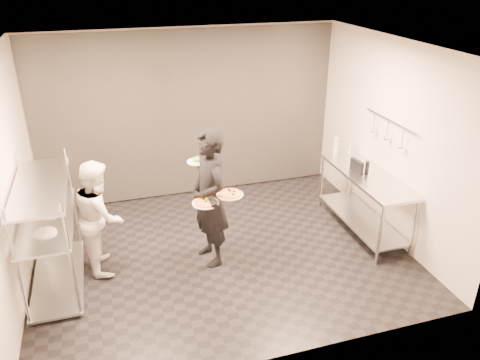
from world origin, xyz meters
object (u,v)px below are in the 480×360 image
object	(u,v)px
prep_counter	(365,192)
pos_monitor	(357,166)
waiter	(210,199)
bottle_green	(336,146)
pass_rack	(49,229)
salad_plate	(197,160)
pizza_plate_far	(230,194)
chef	(100,216)
bottle_clear	(350,148)
bottle_dark	(367,168)
pizza_plate_near	(206,202)

from	to	relation	value
prep_counter	pos_monitor	xyz separation A→B (m)	(-0.12, 0.10, 0.39)
waiter	bottle_green	bearing A→B (deg)	99.89
pass_rack	salad_plate	size ratio (longest dim) A/B	5.88
prep_counter	pass_rack	bearing A→B (deg)	-179.97
pizza_plate_far	chef	bearing A→B (deg)	161.47
chef	pizza_plate_far	size ratio (longest dim) A/B	4.54
pos_monitor	bottle_clear	distance (m)	0.73
pos_monitor	bottle_green	distance (m)	0.70
pass_rack	bottle_clear	xyz separation A→B (m)	(4.48, 0.79, 0.24)
bottle_green	bottle_clear	bearing A→B (deg)	-3.71
pizza_plate_far	bottle_green	distance (m)	2.35
pos_monitor	bottle_dark	size ratio (longest dim) A/B	1.38
pass_rack	chef	bearing A→B (deg)	17.27
prep_counter	chef	distance (m)	3.74
pizza_plate_near	salad_plate	distance (m)	0.64
pass_rack	salad_plate	bearing A→B (deg)	6.68
waiter	pizza_plate_far	xyz separation A→B (m)	(0.20, -0.25, 0.16)
chef	bottle_green	bearing A→B (deg)	-81.76
prep_counter	pizza_plate_far	world-z (taller)	pizza_plate_far
pizza_plate_far	bottle_green	bearing A→B (deg)	29.12
waiter	pos_monitor	size ratio (longest dim) A/B	7.04
pass_rack	bottle_dark	xyz separation A→B (m)	(4.33, 0.02, 0.25)
pass_rack	prep_counter	size ratio (longest dim) A/B	0.89
chef	bottle_green	size ratio (longest dim) A/B	5.32
bottle_green	bottle_dark	distance (m)	0.79
waiter	pizza_plate_far	bearing A→B (deg)	27.85
pizza_plate_far	bottle_dark	distance (m)	2.18
bottle_green	salad_plate	bearing A→B (deg)	-166.05
salad_plate	bottle_dark	size ratio (longest dim) A/B	1.42
prep_counter	pizza_plate_near	size ratio (longest dim) A/B	5.35
chef	bottle_green	xyz separation A→B (m)	(3.64, 0.62, 0.31)
waiter	salad_plate	bearing A→B (deg)	-178.62
chef	pizza_plate_far	world-z (taller)	chef
pass_rack	pizza_plate_near	size ratio (longest dim) A/B	4.76
waiter	bottle_clear	size ratio (longest dim) A/B	10.65
pass_rack	bottle_dark	bearing A→B (deg)	0.23
pizza_plate_far	bottle_clear	world-z (taller)	pizza_plate_far
prep_counter	bottle_clear	size ratio (longest dim) A/B	10.26
pizza_plate_near	pos_monitor	xyz separation A→B (m)	(2.34, 0.42, 0.01)
salad_plate	pizza_plate_far	bearing A→B (deg)	-63.75
chef	prep_counter	bearing A→B (deg)	-94.20
salad_plate	bottle_clear	world-z (taller)	salad_plate
salad_plate	bottle_green	bearing A→B (deg)	13.95
chef	pass_rack	bearing A→B (deg)	105.89
pass_rack	salad_plate	xyz separation A→B (m)	(1.90, 0.22, 0.58)
pizza_plate_near	bottle_clear	world-z (taller)	bottle_clear
bottle_green	pos_monitor	bearing A→B (deg)	-92.25
chef	pizza_plate_far	xyz separation A→B (m)	(1.58, -0.53, 0.34)
bottle_dark	salad_plate	bearing A→B (deg)	175.17
prep_counter	bottle_dark	distance (m)	0.39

